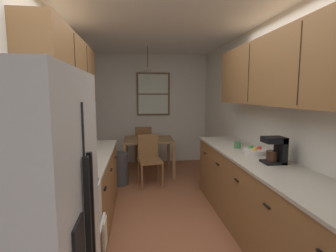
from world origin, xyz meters
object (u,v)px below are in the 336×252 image
object	(u,v)px
coffee_maker	(276,149)
table_serving_bowl	(153,138)
dining_chair_near	(149,157)
storage_canister	(65,166)
stove_range	(53,252)
dining_table	(148,144)
dining_chair_far	(144,144)
mug_by_coffeemaker	(238,145)
trash_bin	(119,169)
microwave_over_range	(25,88)
fruit_bowl	(255,151)

from	to	relation	value
coffee_maker	table_serving_bowl	xyz separation A→B (m)	(-1.13, 2.58, -0.29)
dining_chair_near	storage_canister	distance (m)	2.38
stove_range	dining_table	size ratio (longest dim) A/B	1.12
coffee_maker	stove_range	bearing A→B (deg)	-163.36
dining_chair_far	mug_by_coffeemaker	bearing A→B (deg)	-64.42
stove_range	dining_chair_near	world-z (taller)	stove_range
dining_table	dining_chair_far	size ratio (longest dim) A/B	1.09
stove_range	storage_canister	xyz separation A→B (m)	(-0.01, 0.44, 0.52)
trash_bin	mug_by_coffeemaker	bearing A→B (deg)	-37.62
trash_bin	table_serving_bowl	size ratio (longest dim) A/B	2.61
stove_range	microwave_over_range	bearing A→B (deg)	179.97
stove_range	mug_by_coffeemaker	bearing A→B (deg)	35.22
storage_canister	fruit_bowl	world-z (taller)	storage_canister
storage_canister	microwave_over_range	bearing A→B (deg)	-103.64
dining_chair_far	coffee_maker	size ratio (longest dim) A/B	3.21
stove_range	microwave_over_range	size ratio (longest dim) A/B	1.81
trash_bin	coffee_maker	bearing A→B (deg)	-49.34
table_serving_bowl	dining_table	bearing A→B (deg)	145.23
dining_chair_near	stove_range	bearing A→B (deg)	-107.87
dining_chair_near	table_serving_bowl	distance (m)	0.65
mug_by_coffeemaker	fruit_bowl	xyz separation A→B (m)	(0.07, -0.35, -0.01)
dining_table	dining_chair_near	world-z (taller)	dining_chair_near
trash_bin	dining_table	bearing A→B (deg)	44.98
stove_range	fruit_bowl	xyz separation A→B (m)	(2.05, 1.04, 0.46)
dining_table	dining_chair_far	bearing A→B (deg)	97.24
microwave_over_range	dining_table	bearing A→B (deg)	73.35
dining_chair_near	fruit_bowl	distance (m)	2.02
mug_by_coffeemaker	table_serving_bowl	xyz separation A→B (m)	(-1.03, 1.80, -0.19)
trash_bin	storage_canister	bearing A→B (deg)	-97.62
dining_chair_near	mug_by_coffeemaker	bearing A→B (deg)	-46.99
dining_table	trash_bin	size ratio (longest dim) A/B	1.71
microwave_over_range	mug_by_coffeemaker	bearing A→B (deg)	33.72
fruit_bowl	table_serving_bowl	distance (m)	2.42
storage_canister	mug_by_coffeemaker	bearing A→B (deg)	25.60
dining_chair_near	storage_canister	bearing A→B (deg)	-111.38
microwave_over_range	mug_by_coffeemaker	distance (m)	2.61
stove_range	dining_table	xyz separation A→B (m)	(0.86, 3.25, 0.15)
dining_chair_near	trash_bin	xyz separation A→B (m)	(-0.55, 0.08, -0.21)
trash_bin	storage_canister	xyz separation A→B (m)	(-0.30, -2.24, 0.71)
mug_by_coffeemaker	trash_bin	bearing A→B (deg)	142.38
stove_range	dining_chair_far	distance (m)	3.97
microwave_over_range	mug_by_coffeemaker	size ratio (longest dim) A/B	4.84
dining_chair_near	dining_table	bearing A→B (deg)	88.44
dining_table	fruit_bowl	bearing A→B (deg)	-61.69
stove_range	dining_table	bearing A→B (deg)	75.21
coffee_maker	table_serving_bowl	size ratio (longest dim) A/B	1.27
coffee_maker	fruit_bowl	world-z (taller)	coffee_maker
microwave_over_range	trash_bin	bearing A→B (deg)	81.37
stove_range	fruit_bowl	distance (m)	2.34
stove_range	table_serving_bowl	xyz separation A→B (m)	(0.94, 3.19, 0.28)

